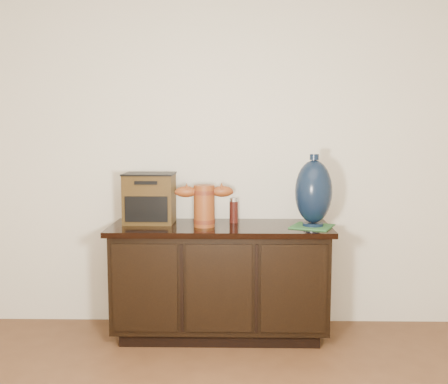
{
  "coord_description": "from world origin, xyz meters",
  "views": [
    {
      "loc": [
        0.09,
        -1.2,
        1.37
      ],
      "look_at": [
        0.03,
        2.18,
        0.98
      ],
      "focal_mm": 42.0,
      "sensor_mm": 36.0,
      "label": 1
    }
  ],
  "objects_px": {
    "sideboard": "(220,279)",
    "tv_radio": "(150,198)",
    "terracotta_vessel": "(204,203)",
    "spray_can": "(234,211)",
    "lamp_base": "(314,192)"
  },
  "relations": [
    {
      "from": "tv_radio",
      "to": "sideboard",
      "type": "bearing_deg",
      "value": -10.18
    },
    {
      "from": "sideboard",
      "to": "terracotta_vessel",
      "type": "height_order",
      "value": "terracotta_vessel"
    },
    {
      "from": "lamp_base",
      "to": "spray_can",
      "type": "distance_m",
      "value": 0.56
    },
    {
      "from": "lamp_base",
      "to": "spray_can",
      "type": "bearing_deg",
      "value": 163.61
    },
    {
      "from": "sideboard",
      "to": "spray_can",
      "type": "bearing_deg",
      "value": 49.76
    },
    {
      "from": "tv_radio",
      "to": "spray_can",
      "type": "height_order",
      "value": "tv_radio"
    },
    {
      "from": "terracotta_vessel",
      "to": "spray_can",
      "type": "height_order",
      "value": "terracotta_vessel"
    },
    {
      "from": "terracotta_vessel",
      "to": "spray_can",
      "type": "relative_size",
      "value": 2.26
    },
    {
      "from": "sideboard",
      "to": "lamp_base",
      "type": "bearing_deg",
      "value": -4.25
    },
    {
      "from": "terracotta_vessel",
      "to": "tv_radio",
      "type": "bearing_deg",
      "value": 153.84
    },
    {
      "from": "tv_radio",
      "to": "lamp_base",
      "type": "relative_size",
      "value": 0.74
    },
    {
      "from": "sideboard",
      "to": "tv_radio",
      "type": "distance_m",
      "value": 0.73
    },
    {
      "from": "sideboard",
      "to": "lamp_base",
      "type": "height_order",
      "value": "lamp_base"
    },
    {
      "from": "sideboard",
      "to": "tv_radio",
      "type": "height_order",
      "value": "tv_radio"
    },
    {
      "from": "tv_radio",
      "to": "spray_can",
      "type": "xyz_separation_m",
      "value": [
        0.57,
        0.01,
        -0.09
      ]
    }
  ]
}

